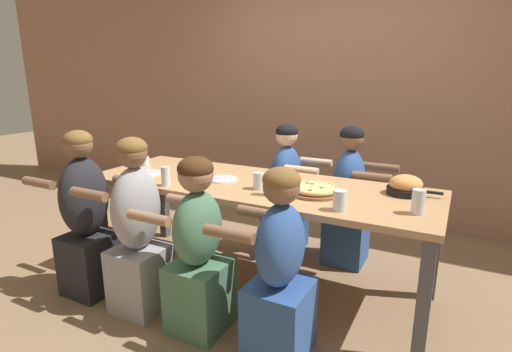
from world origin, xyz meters
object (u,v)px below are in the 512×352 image
Objects in this scene: diner_near_center at (198,253)px; diner_far_center at (286,194)px; diner_near_left at (87,221)px; diner_far_midright at (348,202)px; drinking_glass_c at (340,202)px; skillet_bowl at (406,186)px; diner_near_midright at (279,274)px; drinking_glass_d at (259,182)px; cocktail_glass_blue at (145,163)px; drinking_glass_b at (418,203)px; pizza_board_main at (315,190)px; drinking_glass_f at (166,178)px; diner_near_midleft at (138,234)px; drinking_glass_e at (143,176)px; empty_plate_a at (223,179)px; drinking_glass_a at (269,186)px; empty_plate_b at (147,173)px.

diner_far_center is at bearing -0.02° from diner_near_center.
diner_far_midright is at bearing -48.90° from diner_near_left.
skillet_bowl is at bearing 60.37° from drinking_glass_c.
drinking_glass_d is at bearing 36.97° from diner_near_midright.
diner_far_midright reaches higher than cocktail_glass_blue.
drinking_glass_c is 1.23m from diner_far_center.
pizza_board_main is at bearing 170.50° from drinking_glass_b.
cocktail_glass_blue is at bearing 145.62° from drinking_glass_f.
diner_near_midleft is at bearing -138.99° from drinking_glass_d.
cocktail_glass_blue is 1.22m from diner_near_center.
drinking_glass_d is (-0.99, 0.03, -0.01)m from drinking_glass_b.
diner_near_midleft is at bearing -38.05° from diner_far_midright.
cocktail_glass_blue reaches higher than drinking_glass_e.
drinking_glass_b is at bearing -4.82° from empty_plate_a.
cocktail_glass_blue is (-0.78, 0.05, 0.03)m from empty_plate_a.
drinking_glass_b is 1.81m from drinking_glass_e.
drinking_glass_a is (-0.76, -0.42, 0.01)m from skillet_bowl.
skillet_bowl is 1.56× the size of empty_plate_b.
drinking_glass_e is at bearing -165.86° from pizza_board_main.
empty_plate_b is 0.40m from drinking_glass_f.
diner_near_midleft is at bearing -55.61° from drinking_glass_e.
empty_plate_a is at bearing 32.82° from drinking_glass_e.
drinking_glass_b is 1.05× the size of drinking_glass_f.
diner_near_left is (-1.19, -0.43, -0.30)m from drinking_glass_a.
diner_near_center reaches higher than cocktail_glass_blue.
cocktail_glass_blue is 1.04× the size of drinking_glass_e.
drinking_glass_c is at bearing -64.40° from diner_near_center.
diner_near_center reaches higher than drinking_glass_b.
drinking_glass_f is 0.12× the size of diner_far_center.
cocktail_glass_blue is at bearing 4.31° from diner_near_left.
diner_near_center is (0.67, -0.30, -0.32)m from drinking_glass_e.
drinking_glass_b is 1.60m from drinking_glass_f.
drinking_glass_a is at bearing -70.14° from diner_near_left.
drinking_glass_d is at bearing 9.56° from diner_far_center.
diner_near_left reaches higher than drinking_glass_c.
diner_near_midleft reaches higher than drinking_glass_d.
skillet_bowl is 2.15m from diner_near_left.
diner_near_center is at bearing -32.40° from drinking_glass_f.
empty_plate_a is 0.56m from drinking_glass_e.
drinking_glass_a is at bearing -30.55° from diner_near_center.
empty_plate_a is at bearing -3.55° from cocktail_glass_blue.
drinking_glass_c is 1.01m from diner_far_midright.
diner_near_left reaches higher than empty_plate_a.
diner_near_midleft is 0.99m from diner_near_midright.
diner_near_midleft reaches higher than diner_near_center.
diner_far_center is at bearing -35.95° from diner_near_left.
cocktail_glass_blue is 0.47m from drinking_glass_e.
pizza_board_main is at bearing 11.64° from drinking_glass_d.
drinking_glass_f is (0.52, -0.36, 0.02)m from cocktail_glass_blue.
drinking_glass_e is 0.10× the size of diner_near_midright.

